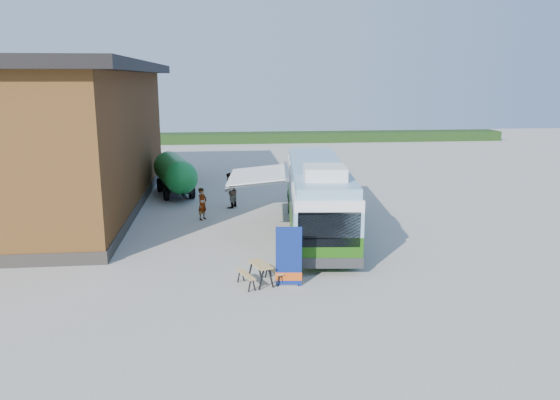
{
  "coord_description": "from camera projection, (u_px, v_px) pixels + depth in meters",
  "views": [
    {
      "loc": [
        -2.2,
        -19.63,
        6.73
      ],
      "look_at": [
        0.34,
        3.87,
        1.4
      ],
      "focal_mm": 35.0,
      "sensor_mm": 36.0,
      "label": 1
    }
  ],
  "objects": [
    {
      "name": "person_b",
      "position": [
        230.0,
        190.0,
        28.6
      ],
      "size": [
        1.04,
        1.13,
        1.87
      ],
      "primitive_type": "imported",
      "rotation": [
        0.0,
        0.0,
        -2.05
      ],
      "color": "#999999",
      "rests_on": "ground"
    },
    {
      "name": "ground",
      "position": [
        282.0,
        258.0,
        20.75
      ],
      "size": [
        100.0,
        100.0,
        0.0
      ],
      "primitive_type": "plane",
      "color": "#BCB7AD",
      "rests_on": "ground"
    },
    {
      "name": "barn",
      "position": [
        62.0,
        139.0,
        28.55
      ],
      "size": [
        9.6,
        21.2,
        7.5
      ],
      "color": "brown",
      "rests_on": "ground"
    },
    {
      "name": "slurry_tanker",
      "position": [
        175.0,
        173.0,
        31.63
      ],
      "size": [
        2.86,
        6.11,
        2.31
      ],
      "rotation": [
        0.0,
        0.0,
        0.25
      ],
      "color": "#198D38",
      "rests_on": "ground"
    },
    {
      "name": "awning",
      "position": [
        263.0,
        176.0,
        23.5
      ],
      "size": [
        2.95,
        4.31,
        0.51
      ],
      "rotation": [
        0.0,
        0.0,
        -0.1
      ],
      "color": "white",
      "rests_on": "ground"
    },
    {
      "name": "hedge",
      "position": [
        317.0,
        137.0,
        58.33
      ],
      "size": [
        40.0,
        3.0,
        1.0
      ],
      "primitive_type": "cube",
      "color": "#264419",
      "rests_on": "ground"
    },
    {
      "name": "picnic_table",
      "position": [
        260.0,
        269.0,
        18.05
      ],
      "size": [
        1.56,
        1.48,
        0.71
      ],
      "rotation": [
        0.0,
        0.0,
        0.35
      ],
      "color": "tan",
      "rests_on": "ground"
    },
    {
      "name": "banner",
      "position": [
        289.0,
        262.0,
        17.83
      ],
      "size": [
        0.88,
        0.24,
        2.02
      ],
      "rotation": [
        0.0,
        0.0,
        -0.1
      ],
      "color": "navy",
      "rests_on": "ground"
    },
    {
      "name": "person_a",
      "position": [
        202.0,
        204.0,
        26.23
      ],
      "size": [
        0.63,
        0.68,
        1.56
      ],
      "primitive_type": "imported",
      "rotation": [
        0.0,
        0.0,
        0.96
      ],
      "color": "#999999",
      "rests_on": "ground"
    },
    {
      "name": "bus",
      "position": [
        317.0,
        195.0,
        24.01
      ],
      "size": [
        3.58,
        11.65,
        3.52
      ],
      "rotation": [
        0.0,
        0.0,
        -0.1
      ],
      "color": "#306711",
      "rests_on": "ground"
    }
  ]
}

